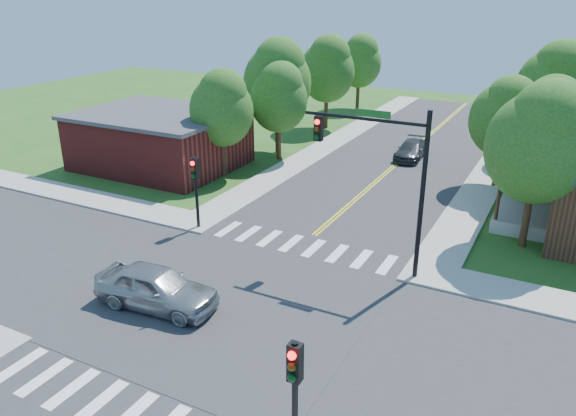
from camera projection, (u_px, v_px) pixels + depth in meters
The scene contains 24 objects.
ground at pixel (231, 308), 21.60m from camera, with size 100.00×100.00×0.00m, color #26541A.
road_ns at pixel (231, 308), 21.59m from camera, with size 10.00×90.00×0.04m, color #2D2D30.
road_ew at pixel (231, 308), 21.59m from camera, with size 90.00×10.00×0.04m, color #2D2D30.
intersection_patch at pixel (231, 308), 21.60m from camera, with size 10.20×10.20×0.06m, color #2D2D30.
sidewalk_nw at pixel (168, 152), 41.39m from camera, with size 40.00×40.00×0.14m.
crosswalk_north at pixel (302, 246), 26.68m from camera, with size 8.85×2.00×0.01m.
crosswalk_south at pixel (116, 408), 16.49m from camera, with size 8.85×2.00×0.01m.
centerline at pixel (231, 307), 21.58m from camera, with size 0.30×90.00×0.01m.
signal_mast_ne at pixel (383, 164), 22.71m from camera, with size 5.30×0.42×7.20m.
signal_pole_se at pixel (295, 382), 13.58m from camera, with size 0.34×0.42×3.80m.
signal_pole_nw at pixel (195, 180), 27.61m from camera, with size 0.34×0.42×3.80m.
building_nw at pixel (160, 139), 37.87m from camera, with size 10.40×8.40×3.73m.
tree_e_a at pixel (542, 140), 24.75m from camera, with size 4.68×4.45×7.96m.
tree_e_b at pixel (546, 120), 30.44m from camera, with size 4.26×4.05×7.24m.
tree_e_c at pixel (556, 83), 37.26m from camera, with size 4.93×4.69×8.39m.
tree_e_d at pixel (569, 76), 44.89m from camera, with size 4.28×4.07×7.28m.
tree_w_a at pixel (222, 106), 34.87m from camera, with size 4.08×3.87×6.93m.
tree_w_b at pixel (278, 78), 39.57m from camera, with size 4.90×4.65×8.32m.
tree_w_c at pixel (328, 67), 46.62m from camera, with size 4.63×4.40×7.87m.
tree_w_d at pixel (360, 60), 54.33m from camera, with size 4.29×4.08×7.29m.
tree_house at pixel (506, 115), 32.78m from camera, with size 4.04×3.84×6.87m.
tree_bldg at pixel (279, 96), 38.29m from camera, with size 4.06×3.86×6.90m.
car_silver at pixel (156, 288), 21.39m from camera, with size 5.03×2.36×1.66m, color #A4A8AB.
car_dgrey at pixel (411, 150), 39.84m from camera, with size 1.98×4.38×1.24m, color #323537.
Camera 1 is at (10.58, -15.47, 11.63)m, focal length 35.00 mm.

